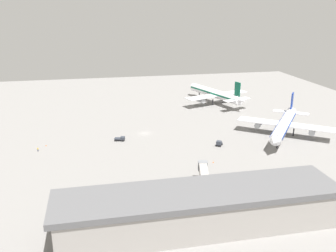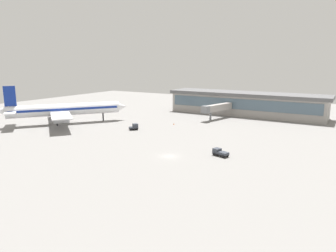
{
  "view_description": "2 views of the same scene",
  "coord_description": "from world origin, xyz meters",
  "views": [
    {
      "loc": [
        -22.08,
        -159.32,
        56.07
      ],
      "look_at": [
        10.67,
        -2.54,
        3.67
      ],
      "focal_mm": 39.24,
      "sensor_mm": 36.0,
      "label": 1
    },
    {
      "loc": [
        -41.57,
        69.65,
        25.18
      ],
      "look_at": [
        6.36,
        -10.21,
        5.95
      ],
      "focal_mm": 33.27,
      "sensor_mm": 36.0,
      "label": 2
    }
  ],
  "objects": [
    {
      "name": "airplane_at_gate",
      "position": [
        50.04,
        46.59,
        5.88
      ],
      "size": [
        42.29,
        51.42,
        16.17
      ],
      "rotation": [
        0.0,
        0.0,
        1.91
      ],
      "color": "white",
      "rests_on": "ground"
    },
    {
      "name": "safety_cone_near_gate",
      "position": [
        20.55,
        -38.52,
        0.3
      ],
      "size": [
        0.44,
        0.44,
        0.6
      ],
      "primitive_type": "cone",
      "color": "#EA590C",
      "rests_on": "ground"
    },
    {
      "name": "safety_cone_mid_apron",
      "position": [
        -42.94,
        -7.65,
        0.3
      ],
      "size": [
        0.44,
        0.44,
        0.6
      ],
      "primitive_type": "cone",
      "color": "#EA590C",
      "rests_on": "ground"
    },
    {
      "name": "terminal_building",
      "position": [
        3.12,
        -77.94,
        5.52
      ],
      "size": [
        75.3,
        16.92,
        10.83
      ],
      "color": "#9E9993",
      "rests_on": "ground"
    },
    {
      "name": "ground_crew_worker",
      "position": [
        -45.49,
        -13.14,
        0.85
      ],
      "size": [
        0.53,
        0.53,
        1.67
      ],
      "rotation": [
        0.0,
        0.0,
        0.99
      ],
      "color": "#1E2338",
      "rests_on": "ground"
    },
    {
      "name": "baggage_tug",
      "position": [
        28.52,
        -22.34,
        1.16
      ],
      "size": [
        3.57,
        3.75,
        2.3
      ],
      "rotation": [
        0.0,
        0.0,
        4.08
      ],
      "color": "black",
      "rests_on": "ground"
    },
    {
      "name": "ground",
      "position": [
        0.0,
        0.0,
        0.0
      ],
      "size": [
        288.0,
        288.0,
        0.0
      ],
      "primitive_type": "plane",
      "color": "gray"
    },
    {
      "name": "jet_bridge",
      "position": [
        10.48,
        -59.32,
        5.13
      ],
      "size": [
        7.33,
        19.73,
        6.74
      ],
      "rotation": [
        0.0,
        0.0,
        1.34
      ],
      "color": "#9E9993",
      "rests_on": "ground"
    },
    {
      "name": "airplane_taxiing",
      "position": [
        60.93,
        -17.15,
        5.86
      ],
      "size": [
        37.95,
        44.73,
        16.12
      ],
      "rotation": [
        0.0,
        0.0,
        4.06
      ],
      "color": "white",
      "rests_on": "ground"
    },
    {
      "name": "pushback_tractor",
      "position": [
        -11.72,
        -7.64,
        0.97
      ],
      "size": [
        4.76,
        3.25,
        1.9
      ],
      "rotation": [
        0.0,
        0.0,
        5.98
      ],
      "color": "black",
      "rests_on": "ground"
    }
  ]
}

